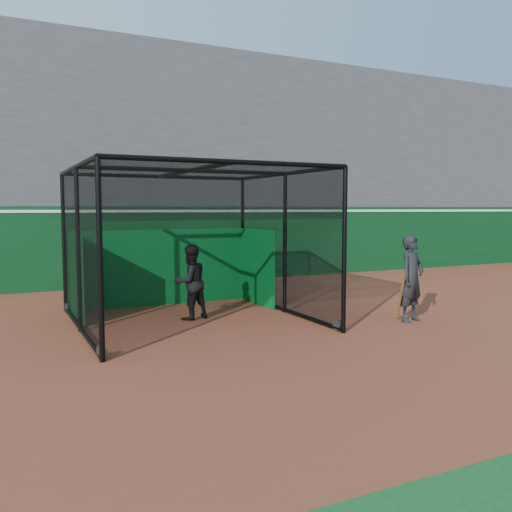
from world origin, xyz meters
name	(u,v)px	position (x,y,z in m)	size (l,w,h in m)	color
ground	(247,346)	(0.00, 0.00, 0.00)	(120.00, 120.00, 0.00)	brown
outfield_wall	(133,245)	(0.00, 8.50, 1.29)	(50.00, 0.50, 2.50)	#0A3717
grandstand	(108,154)	(0.00, 12.27, 4.48)	(50.00, 7.85, 8.95)	#4C4C4F
batting_cage	(190,247)	(-0.19, 2.47, 1.61)	(4.71, 4.83, 3.23)	black
batter	(190,282)	(-0.13, 2.66, 0.82)	(0.80, 0.62, 1.65)	black
on_deck_player	(412,278)	(4.08, 0.37, 0.93)	(0.78, 0.63, 1.87)	black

